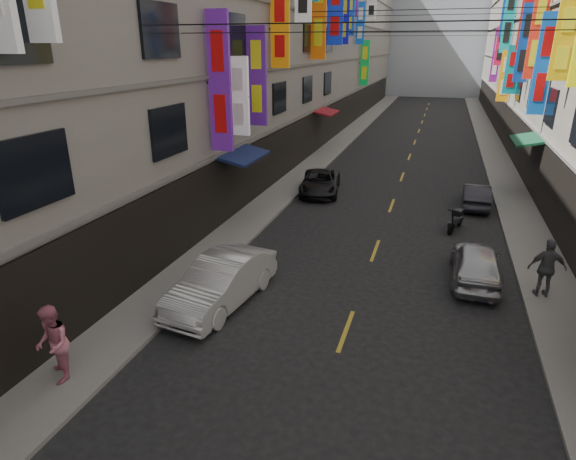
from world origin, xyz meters
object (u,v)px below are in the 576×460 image
Objects in this scene: car_right_mid at (476,263)px; pedestrian_rfar at (547,268)px; scooter_far_right at (456,220)px; car_right_far at (476,196)px; car_left_mid at (221,282)px; car_left_far at (320,182)px; pedestrian_lfar at (52,344)px.

pedestrian_rfar is at bearing 160.77° from car_right_mid.
scooter_far_right is 3.86m from car_right_far.
car_left_mid reaches higher than car_left_far.
pedestrian_lfar is at bearing 42.00° from car_right_mid.
car_left_mid is 2.38× the size of pedestrian_rfar.
car_left_far reaches higher than car_right_far.
car_left_far is 17.48m from pedestrian_lfar.
car_right_far is 9.51m from pedestrian_rfar.
car_right_far is at bearing -92.58° from car_right_mid.
pedestrian_rfar is at bearing -53.49° from car_left_far.
car_right_mid is at bearing -57.91° from car_left_far.
pedestrian_rfar is (1.57, -9.37, 0.49)m from car_right_far.
car_right_mid is (7.59, 4.01, -0.08)m from car_left_mid.
pedestrian_rfar is (2.56, -5.64, 0.63)m from scooter_far_right.
pedestrian_lfar reaches higher than scooter_far_right.
car_right_far is at bearing -87.88° from pedestrian_rfar.
pedestrian_lfar is at bearing 73.64° from scooter_far_right.
car_left_mid is 10.13m from pedestrian_rfar.
car_right_mid is 2.05× the size of pedestrian_rfar.
car_right_far is (8.00, 12.68, -0.17)m from car_left_mid.
car_left_far is 2.24× the size of pedestrian_lfar.
scooter_far_right is 6.22m from pedestrian_rfar.
pedestrian_lfar is at bearing -106.27° from car_left_mid.
car_right_mid reaches higher than scooter_far_right.
scooter_far_right is 0.41× the size of car_left_far.
car_right_mid is 2.14m from pedestrian_rfar.
car_left_far is at bearing -10.63° from scooter_far_right.
scooter_far_right is 7.95m from car_left_far.
scooter_far_right is at bearing -83.23° from car_right_mid.
scooter_far_right is 4.98m from car_right_mid.
car_right_mid is at bearing 35.65° from car_left_mid.
car_left_mid is at bearing 59.41° from car_right_far.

